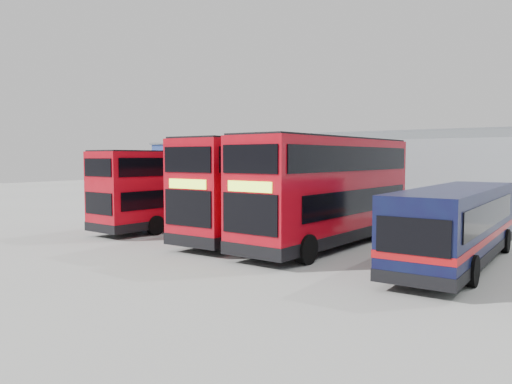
% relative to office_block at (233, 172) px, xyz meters
% --- Properties ---
extents(ground_plane, '(120.00, 120.00, 0.00)m').
position_rel_office_block_xyz_m(ground_plane, '(14.00, -17.99, -2.58)').
color(ground_plane, '#A2A19C').
rests_on(ground_plane, ground).
extents(office_block, '(12.30, 8.32, 5.12)m').
position_rel_office_block_xyz_m(office_block, '(0.00, 0.00, 0.00)').
color(office_block, navy).
rests_on(office_block, ground).
extents(double_decker_left, '(3.01, 10.08, 4.21)m').
position_rel_office_block_xyz_m(double_decker_left, '(7.72, -15.18, -0.48)').
color(double_decker_left, '#BA0A18').
rests_on(double_decker_left, ground).
extents(double_decker_centre, '(2.89, 11.13, 4.69)m').
position_rel_office_block_xyz_m(double_decker_centre, '(13.59, -15.21, -0.25)').
color(double_decker_centre, '#BA0A18').
rests_on(double_decker_centre, ground).
extents(double_decker_right, '(3.24, 11.30, 4.73)m').
position_rel_office_block_xyz_m(double_decker_right, '(17.09, -15.53, -0.23)').
color(double_decker_right, '#BA0A18').
rests_on(double_decker_right, ground).
extents(single_decker_blue, '(2.57, 10.30, 2.78)m').
position_rel_office_block_xyz_m(single_decker_blue, '(22.63, -16.49, -1.20)').
color(single_decker_blue, '#0C1434').
rests_on(single_decker_blue, ground).
extents(panel_van, '(2.87, 4.90, 2.01)m').
position_rel_office_block_xyz_m(panel_van, '(-5.03, -5.68, -1.46)').
color(panel_van, silver).
rests_on(panel_van, ground).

